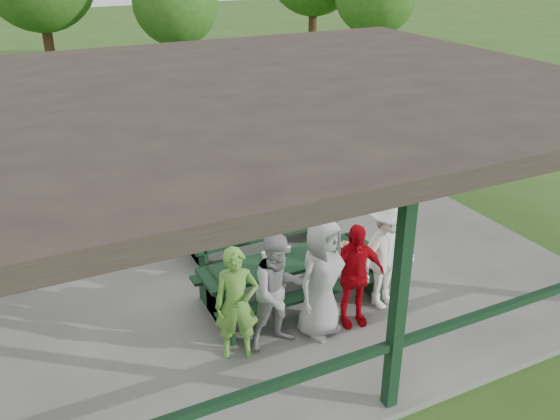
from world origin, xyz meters
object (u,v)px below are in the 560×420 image
picnic_table_near (290,274)px  spectator_lblue (198,202)px  picnic_table_far (254,220)px  farm_trailer (89,132)px  pickup_truck (147,102)px  contestant_green (237,304)px  contestant_white_fedora (388,254)px  contestant_grey_left (279,291)px  contestant_red (353,275)px  contestant_grey_mid (322,278)px  spectator_blue (122,199)px  spectator_grey (295,180)px

picnic_table_near → spectator_lblue: 2.80m
picnic_table_far → farm_trailer: 6.86m
picnic_table_far → pickup_truck: 8.74m
picnic_table_near → spectator_lblue: bearing=101.4°
contestant_green → contestant_white_fedora: size_ratio=0.89×
contestant_grey_left → contestant_red: (1.20, -0.03, -0.05)m
contestant_green → spectator_lblue: 3.68m
picnic_table_far → contestant_grey_mid: contestant_grey_mid is taller
farm_trailer → spectator_lblue: bearing=-64.1°
picnic_table_near → spectator_blue: size_ratio=1.75×
contestant_red → spectator_blue: bearing=130.0°
contestant_grey_left → spectator_grey: (2.22, 3.73, -0.09)m
spectator_blue → pickup_truck: (2.42, 7.38, -0.16)m
contestant_grey_mid → spectator_grey: contestant_grey_mid is taller
picnic_table_far → spectator_lblue: bearing=138.9°
contestant_grey_mid → farm_trailer: (-1.57, 9.54, -0.32)m
picnic_table_near → contestant_white_fedora: bearing=-31.0°
picnic_table_near → farm_trailer: 8.74m
contestant_grey_mid → contestant_red: 0.54m
contestant_grey_mid → pickup_truck: bearing=67.6°
picnic_table_far → contestant_white_fedora: bearing=-70.3°
spectator_lblue → pickup_truck: bearing=-122.4°
contestant_red → farm_trailer: bearing=113.1°
contestant_red → contestant_grey_left: bearing=-170.5°
spectator_blue → farm_trailer: bearing=-94.1°
contestant_red → spectator_grey: size_ratio=1.06×
picnic_table_near → contestant_grey_left: bearing=-125.1°
contestant_red → farm_trailer: (-2.10, 9.54, -0.22)m
contestant_grey_mid → farm_trailer: contestant_grey_mid is taller
contestant_white_fedora → farm_trailer: (-2.81, 9.38, -0.31)m
contestant_green → spectator_blue: bearing=115.8°
contestant_green → farm_trailer: bearing=109.6°
picnic_table_near → contestant_grey_left: contestant_grey_left is taller
contestant_grey_mid → contestant_white_fedora: contestant_white_fedora is taller
contestant_white_fedora → spectator_lblue: contestant_white_fedora is taller
pickup_truck → contestant_red: bearing=173.9°
picnic_table_near → farm_trailer: size_ratio=0.70×
picnic_table_near → picnic_table_far: size_ratio=1.02×
contestant_white_fedora → spectator_lblue: (-1.83, 3.50, -0.17)m
farm_trailer → picnic_table_far: bearing=-58.1°
contestant_grey_left → farm_trailer: bearing=92.1°
contestant_white_fedora → contestant_grey_left: bearing=171.3°
picnic_table_near → spectator_blue: (-1.84, 3.35, 0.33)m
contestant_grey_left → contestant_grey_mid: 0.67m
contestant_white_fedora → spectator_blue: 5.16m
picnic_table_near → pickup_truck: (0.59, 10.73, 0.17)m
spectator_lblue → spectator_grey: size_ratio=0.95×
contestant_grey_left → spectator_blue: contestant_grey_left is taller
contestant_grey_left → contestant_red: 1.20m
contestant_white_fedora → contestant_red: bearing=-179.8°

